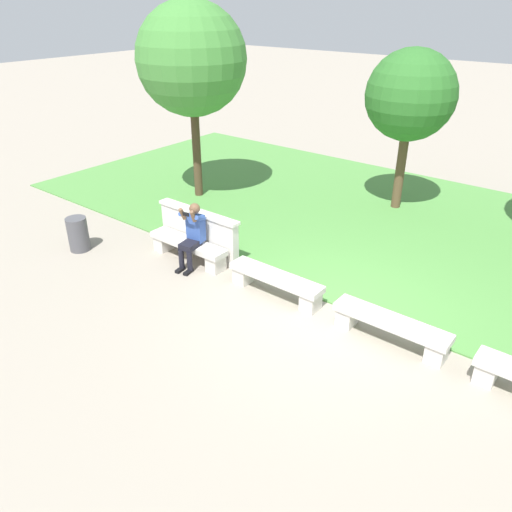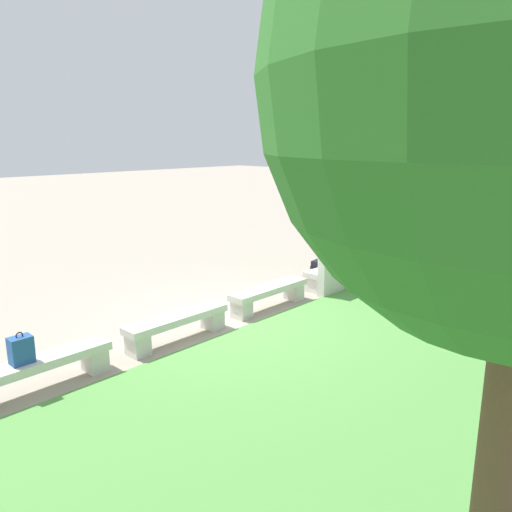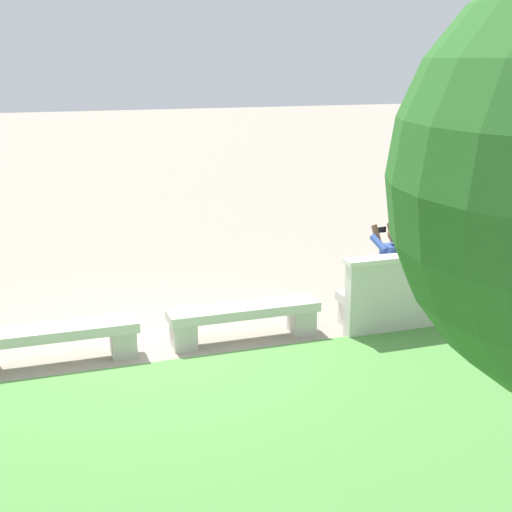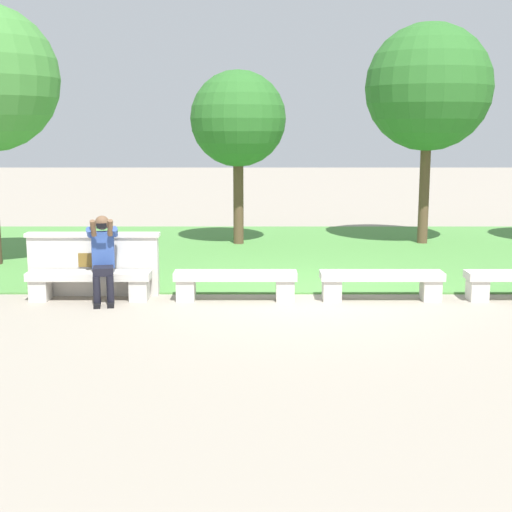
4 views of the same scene
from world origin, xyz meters
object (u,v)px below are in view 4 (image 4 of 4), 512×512
Objects in this scene: bench_main at (88,281)px; person_photographer at (102,254)px; bench_near at (234,281)px; tree_left_background at (427,88)px; tree_behind_wall at (237,120)px; bench_mid at (380,281)px.

bench_main is 1.44× the size of person_photographer.
person_photographer reaches higher than bench_near.
bench_main is 9.10m from tree_left_background.
tree_behind_wall is at bearing 68.15° from bench_main.
bench_main is 2.27m from bench_near.
bench_main is at bearing 180.00° from bench_mid.
tree_behind_wall is (-2.35, 5.45, 2.55)m from bench_mid.
tree_behind_wall reaches higher than bench_mid.
bench_mid is at bearing 1.02° from person_photographer.
person_photographer is at bearing -178.98° from bench_mid.
bench_main and bench_near have the same top height.
person_photographer is (-2.03, -0.08, 0.44)m from bench_near.
bench_main is 1.00× the size of bench_mid.
bench_main is 0.48× the size of tree_behind_wall.
tree_behind_wall reaches higher than person_photographer.
bench_mid is at bearing 0.00° from bench_main.
tree_behind_wall is at bearing 90.88° from bench_near.
tree_left_background is (1.91, 5.53, 3.25)m from bench_mid.
tree_left_background is (6.45, 5.53, 3.25)m from bench_main.
person_photographer is 8.83m from tree_left_background.
tree_behind_wall is (1.94, 5.53, 2.11)m from person_photographer.
tree_behind_wall is (-0.08, 5.45, 2.55)m from bench_near.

